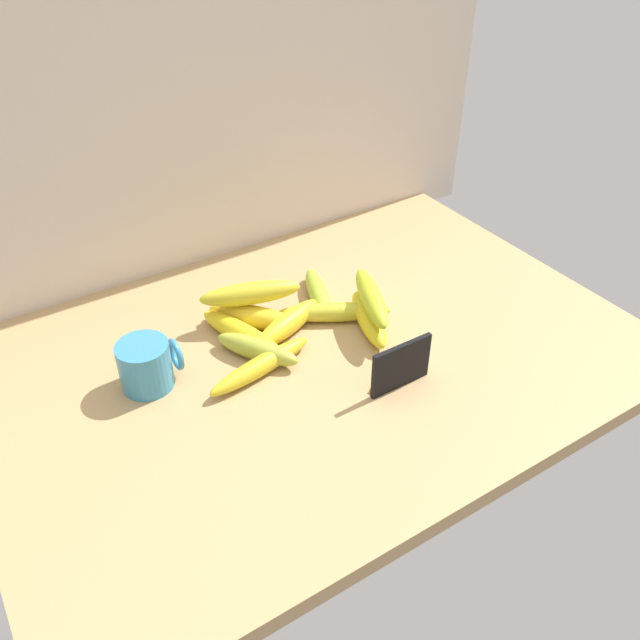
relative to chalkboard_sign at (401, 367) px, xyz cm
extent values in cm
cube|color=tan|center=(-6.88, 14.48, -5.36)|extent=(110.00, 76.00, 3.00)
cube|color=beige|center=(-6.88, 53.48, 28.14)|extent=(130.00, 2.00, 70.00)
cube|color=black|center=(0.00, -0.07, 0.34)|extent=(11.00, 0.80, 8.40)
cube|color=olive|center=(0.00, 0.73, -3.56)|extent=(9.90, 1.20, 0.60)
cylinder|color=teal|center=(-33.97, 21.84, 0.16)|extent=(8.37, 8.37, 8.03)
torus|color=teal|center=(-28.78, 21.84, 0.16)|extent=(1.00, 5.50, 5.50)
ellipsoid|color=yellow|center=(-16.14, 23.41, -1.95)|extent=(9.63, 19.22, 3.82)
ellipsoid|color=gold|center=(0.82, 20.35, -2.07)|extent=(19.70, 13.30, 3.58)
ellipsoid|color=#A1C133|center=(1.75, 27.18, -2.06)|extent=(8.90, 16.24, 3.60)
ellipsoid|color=yellow|center=(-12.38, 26.69, -1.79)|extent=(14.14, 15.40, 4.14)
ellipsoid|color=#ABB235|center=(-15.98, 18.28, -1.94)|extent=(11.36, 15.18, 3.83)
ellipsoid|color=yellow|center=(-8.00, 21.67, -1.89)|extent=(17.27, 9.77, 3.94)
ellipsoid|color=gold|center=(-17.35, 14.93, -2.22)|extent=(20.67, 7.09, 3.28)
ellipsoid|color=yellow|center=(4.81, 15.18, -1.88)|extent=(9.30, 17.14, 3.95)
ellipsoid|color=#B1C227|center=(5.63, 15.77, 2.02)|extent=(10.44, 18.15, 3.85)
ellipsoid|color=gold|center=(-11.86, 27.96, 2.33)|extent=(18.35, 9.58, 4.10)
camera|label=1|loc=(-53.55, -60.47, 68.67)|focal=37.38mm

